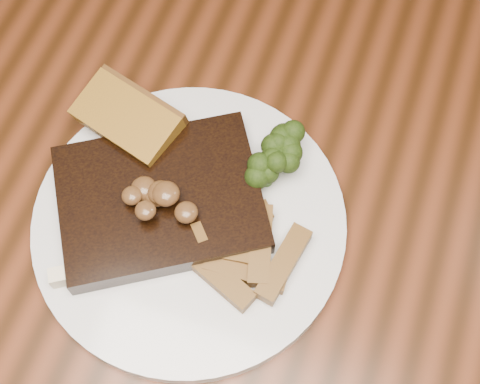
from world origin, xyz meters
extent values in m
plane|color=#3B1E0D|center=(0.00, 0.00, 0.00)|extent=(4.50, 4.50, 0.00)
cube|color=#512310|center=(0.00, 0.00, 0.73)|extent=(1.60, 0.90, 0.04)
cylinder|color=black|center=(0.24, 0.55, 0.23)|extent=(0.04, 0.04, 0.45)
cylinder|color=black|center=(-0.12, 0.65, 0.23)|extent=(0.04, 0.04, 0.45)
cylinder|color=silver|center=(-0.05, -0.03, 0.76)|extent=(0.31, 0.31, 0.01)
cube|color=black|center=(-0.08, -0.03, 0.78)|extent=(0.23, 0.21, 0.03)
cube|color=beige|center=(-0.08, -0.09, 0.77)|extent=(0.13, 0.09, 0.02)
cube|color=#96661B|center=(-0.14, 0.04, 0.77)|extent=(0.11, 0.08, 0.02)
camera|label=1|loc=(0.07, -0.24, 1.33)|focal=50.00mm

